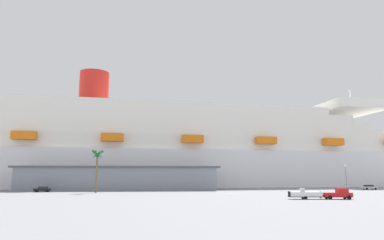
# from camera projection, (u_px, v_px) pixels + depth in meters

# --- Properties ---
(ground_plane) EXTENTS (600.00, 600.00, 0.00)m
(ground_plane) POSITION_uv_depth(u_px,v_px,m) (212.00, 189.00, 120.55)
(ground_plane) COLOR gray
(cruise_ship) EXTENTS (297.32, 51.50, 53.51)m
(cruise_ship) POSITION_uv_depth(u_px,v_px,m) (194.00, 153.00, 147.43)
(cruise_ship) COLOR white
(cruise_ship) RESTS_ON ground_plane
(terminal_building) EXTENTS (65.06, 25.60, 7.62)m
(terminal_building) POSITION_uv_depth(u_px,v_px,m) (121.00, 178.00, 118.00)
(terminal_building) COLOR gray
(terminal_building) RESTS_ON ground_plane
(pickup_truck) EXTENTS (5.83, 2.90, 2.20)m
(pickup_truck) POSITION_uv_depth(u_px,v_px,m) (338.00, 194.00, 70.19)
(pickup_truck) COLOR red
(pickup_truck) RESTS_ON ground_plane
(small_boat_on_trailer) EXTENTS (8.65, 2.82, 2.15)m
(small_boat_on_trailer) POSITION_uv_depth(u_px,v_px,m) (309.00, 194.00, 70.23)
(small_boat_on_trailer) COLOR #595960
(small_boat_on_trailer) RESTS_ON ground_plane
(palm_tree) EXTENTS (3.71, 3.58, 11.88)m
(palm_tree) POSITION_uv_depth(u_px,v_px,m) (97.00, 159.00, 97.20)
(palm_tree) COLOR brown
(palm_tree) RESTS_ON ground_plane
(street_lamp) EXTENTS (0.56, 0.56, 7.72)m
(street_lamp) POSITION_uv_depth(u_px,v_px,m) (346.00, 174.00, 96.98)
(street_lamp) COLOR slate
(street_lamp) RESTS_ON ground_plane
(parked_car_black_coupe) EXTENTS (4.49, 2.29, 1.58)m
(parked_car_black_coupe) POSITION_uv_depth(u_px,v_px,m) (42.00, 189.00, 99.67)
(parked_car_black_coupe) COLOR black
(parked_car_black_coupe) RESTS_ON ground_plane
(parked_car_silver_sedan) EXTENTS (4.70, 2.25, 1.58)m
(parked_car_silver_sedan) POSITION_uv_depth(u_px,v_px,m) (369.00, 187.00, 116.35)
(parked_car_silver_sedan) COLOR silver
(parked_car_silver_sedan) RESTS_ON ground_plane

